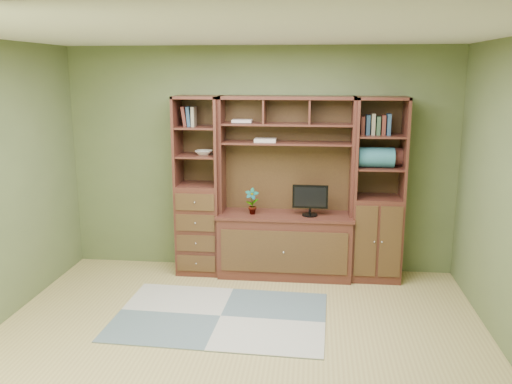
# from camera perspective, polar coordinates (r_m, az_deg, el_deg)

# --- Properties ---
(room) EXTENTS (4.60, 4.10, 2.64)m
(room) POSITION_cam_1_polar(r_m,az_deg,el_deg) (4.37, -2.29, -0.84)
(room) COLOR tan
(room) RESTS_ON ground
(center_hutch) EXTENTS (1.54, 0.53, 2.05)m
(center_hutch) POSITION_cam_1_polar(r_m,az_deg,el_deg) (6.08, 3.13, 0.34)
(center_hutch) COLOR #4A221A
(center_hutch) RESTS_ON ground
(left_tower) EXTENTS (0.50, 0.45, 2.05)m
(left_tower) POSITION_cam_1_polar(r_m,az_deg,el_deg) (6.26, -6.03, 0.63)
(left_tower) COLOR #4A221A
(left_tower) RESTS_ON ground
(right_tower) EXTENTS (0.55, 0.45, 2.05)m
(right_tower) POSITION_cam_1_polar(r_m,az_deg,el_deg) (6.16, 12.72, 0.19)
(right_tower) COLOR #4A221A
(right_tower) RESTS_ON ground
(rug) EXTENTS (2.05, 1.41, 0.01)m
(rug) POSITION_cam_1_polar(r_m,az_deg,el_deg) (5.36, -3.75, -12.92)
(rug) COLOR gray
(rug) RESTS_ON ground
(monitor) EXTENTS (0.40, 0.18, 0.48)m
(monitor) POSITION_cam_1_polar(r_m,az_deg,el_deg) (6.05, 5.73, -0.28)
(monitor) COLOR black
(monitor) RESTS_ON center_hutch
(orchid) EXTENTS (0.16, 0.11, 0.30)m
(orchid) POSITION_cam_1_polar(r_m,az_deg,el_deg) (6.12, -0.43, -0.98)
(orchid) COLOR #B2563C
(orchid) RESTS_ON center_hutch
(magazines) EXTENTS (0.24, 0.18, 0.04)m
(magazines) POSITION_cam_1_polar(r_m,az_deg,el_deg) (6.10, 1.00, 5.49)
(magazines) COLOR beige
(magazines) RESTS_ON center_hutch
(bowl) EXTENTS (0.20, 0.20, 0.05)m
(bowl) POSITION_cam_1_polar(r_m,az_deg,el_deg) (6.17, -5.51, 4.15)
(bowl) COLOR silver
(bowl) RESTS_ON left_tower
(blanket_teal) EXTENTS (0.38, 0.22, 0.22)m
(blanket_teal) POSITION_cam_1_polar(r_m,az_deg,el_deg) (6.03, 12.54, 3.57)
(blanket_teal) COLOR #2B6371
(blanket_teal) RESTS_ON right_tower
(blanket_red) EXTENTS (0.36, 0.20, 0.20)m
(blanket_red) POSITION_cam_1_polar(r_m,az_deg,el_deg) (6.18, 13.65, 3.63)
(blanket_red) COLOR brown
(blanket_red) RESTS_ON right_tower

